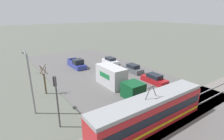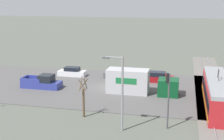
{
  "view_description": "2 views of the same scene",
  "coord_description": "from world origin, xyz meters",
  "px_view_note": "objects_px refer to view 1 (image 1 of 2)",
  "views": [
    {
      "loc": [
        16.74,
        24.94,
        11.2
      ],
      "look_at": [
        2.26,
        4.29,
        2.84
      ],
      "focal_mm": 28.0,
      "sensor_mm": 36.0,
      "label": 1
    },
    {
      "loc": [
        40.79,
        10.72,
        12.25
      ],
      "look_at": [
        3.95,
        1.96,
        3.48
      ],
      "focal_mm": 50.0,
      "sensor_mm": 36.0,
      "label": 2
    }
  ],
  "objects_px": {
    "street_tree": "(45,81)",
    "box_truck": "(116,79)",
    "light_rail_tram": "(150,112)",
    "sedan_car_1": "(133,69)",
    "pickup_truck": "(77,64)",
    "sedan_car_2": "(154,79)",
    "sedan_car_0": "(110,61)",
    "traffic_light_pole": "(57,96)",
    "street_lamp_near_crossing": "(30,79)",
    "no_parking_sign": "(28,66)"
  },
  "relations": [
    {
      "from": "pickup_truck",
      "to": "light_rail_tram",
      "type": "bearing_deg",
      "value": 84.28
    },
    {
      "from": "traffic_light_pole",
      "to": "street_tree",
      "type": "bearing_deg",
      "value": -96.61
    },
    {
      "from": "light_rail_tram",
      "to": "box_truck",
      "type": "relative_size",
      "value": 1.49
    },
    {
      "from": "box_truck",
      "to": "sedan_car_2",
      "type": "bearing_deg",
      "value": 162.14
    },
    {
      "from": "sedan_car_0",
      "to": "sedan_car_1",
      "type": "bearing_deg",
      "value": -88.36
    },
    {
      "from": "sedan_car_0",
      "to": "no_parking_sign",
      "type": "height_order",
      "value": "no_parking_sign"
    },
    {
      "from": "street_tree",
      "to": "box_truck",
      "type": "bearing_deg",
      "value": 155.83
    },
    {
      "from": "box_truck",
      "to": "sedan_car_2",
      "type": "xyz_separation_m",
      "value": [
        -6.37,
        2.05,
        -0.82
      ]
    },
    {
      "from": "traffic_light_pole",
      "to": "sedan_car_1",
      "type": "bearing_deg",
      "value": -153.95
    },
    {
      "from": "traffic_light_pole",
      "to": "street_tree",
      "type": "height_order",
      "value": "traffic_light_pole"
    },
    {
      "from": "traffic_light_pole",
      "to": "street_lamp_near_crossing",
      "type": "distance_m",
      "value": 4.58
    },
    {
      "from": "sedan_car_1",
      "to": "street_tree",
      "type": "distance_m",
      "value": 16.62
    },
    {
      "from": "box_truck",
      "to": "pickup_truck",
      "type": "distance_m",
      "value": 13.26
    },
    {
      "from": "sedan_car_1",
      "to": "street_tree",
      "type": "xyz_separation_m",
      "value": [
        16.57,
        -0.09,
        1.28
      ]
    },
    {
      "from": "sedan_car_2",
      "to": "traffic_light_pole",
      "type": "height_order",
      "value": "traffic_light_pole"
    },
    {
      "from": "street_tree",
      "to": "no_parking_sign",
      "type": "distance_m",
      "value": 11.23
    },
    {
      "from": "light_rail_tram",
      "to": "pickup_truck",
      "type": "relative_size",
      "value": 2.51
    },
    {
      "from": "light_rail_tram",
      "to": "no_parking_sign",
      "type": "height_order",
      "value": "light_rail_tram"
    },
    {
      "from": "box_truck",
      "to": "sedan_car_0",
      "type": "distance_m",
      "value": 13.57
    },
    {
      "from": "sedan_car_2",
      "to": "street_lamp_near_crossing",
      "type": "relative_size",
      "value": 0.64
    },
    {
      "from": "sedan_car_0",
      "to": "street_tree",
      "type": "distance_m",
      "value": 18.0
    },
    {
      "from": "sedan_car_2",
      "to": "no_parking_sign",
      "type": "distance_m",
      "value": 23.67
    },
    {
      "from": "light_rail_tram",
      "to": "pickup_truck",
      "type": "height_order",
      "value": "light_rail_tram"
    },
    {
      "from": "sedan_car_0",
      "to": "sedan_car_1",
      "type": "xyz_separation_m",
      "value": [
        -0.21,
        7.49,
        0.05
      ]
    },
    {
      "from": "light_rail_tram",
      "to": "sedan_car_1",
      "type": "height_order",
      "value": "light_rail_tram"
    },
    {
      "from": "light_rail_tram",
      "to": "sedan_car_2",
      "type": "relative_size",
      "value": 3.01
    },
    {
      "from": "sedan_car_0",
      "to": "no_parking_sign",
      "type": "bearing_deg",
      "value": 166.95
    },
    {
      "from": "sedan_car_2",
      "to": "traffic_light_pole",
      "type": "bearing_deg",
      "value": -171.84
    },
    {
      "from": "light_rail_tram",
      "to": "sedan_car_1",
      "type": "distance_m",
      "value": 17.02
    },
    {
      "from": "sedan_car_2",
      "to": "sedan_car_0",
      "type": "bearing_deg",
      "value": 87.61
    },
    {
      "from": "sedan_car_2",
      "to": "no_parking_sign",
      "type": "height_order",
      "value": "no_parking_sign"
    },
    {
      "from": "street_tree",
      "to": "no_parking_sign",
      "type": "bearing_deg",
      "value": -89.31
    },
    {
      "from": "pickup_truck",
      "to": "sedan_car_1",
      "type": "height_order",
      "value": "pickup_truck"
    },
    {
      "from": "traffic_light_pole",
      "to": "street_lamp_near_crossing",
      "type": "bearing_deg",
      "value": -70.91
    },
    {
      "from": "sedan_car_0",
      "to": "street_lamp_near_crossing",
      "type": "relative_size",
      "value": 0.62
    },
    {
      "from": "light_rail_tram",
      "to": "sedan_car_0",
      "type": "bearing_deg",
      "value": -114.68
    },
    {
      "from": "light_rail_tram",
      "to": "sedan_car_0",
      "type": "xyz_separation_m",
      "value": [
        -9.76,
        -21.25,
        -0.96
      ]
    },
    {
      "from": "sedan_car_0",
      "to": "sedan_car_2",
      "type": "distance_m",
      "value": 13.69
    },
    {
      "from": "pickup_truck",
      "to": "street_tree",
      "type": "xyz_separation_m",
      "value": [
        8.89,
        9.01,
        1.2
      ]
    },
    {
      "from": "pickup_truck",
      "to": "sedan_car_2",
      "type": "distance_m",
      "value": 16.77
    },
    {
      "from": "light_rail_tram",
      "to": "box_truck",
      "type": "bearing_deg",
      "value": -106.33
    },
    {
      "from": "sedan_car_2",
      "to": "street_lamp_near_crossing",
      "type": "bearing_deg",
      "value": 174.14
    },
    {
      "from": "traffic_light_pole",
      "to": "box_truck",
      "type": "bearing_deg",
      "value": -156.83
    },
    {
      "from": "sedan_car_0",
      "to": "sedan_car_1",
      "type": "height_order",
      "value": "sedan_car_1"
    },
    {
      "from": "light_rail_tram",
      "to": "no_parking_sign",
      "type": "xyz_separation_m",
      "value": [
        6.73,
        -25.07,
        -0.16
      ]
    },
    {
      "from": "pickup_truck",
      "to": "sedan_car_0",
      "type": "height_order",
      "value": "pickup_truck"
    },
    {
      "from": "no_parking_sign",
      "to": "traffic_light_pole",
      "type": "bearing_deg",
      "value": 87.49
    },
    {
      "from": "light_rail_tram",
      "to": "box_truck",
      "type": "xyz_separation_m",
      "value": [
        -2.82,
        -9.63,
        -0.1
      ]
    },
    {
      "from": "light_rail_tram",
      "to": "no_parking_sign",
      "type": "bearing_deg",
      "value": -74.97
    },
    {
      "from": "sedan_car_1",
      "to": "street_lamp_near_crossing",
      "type": "distance_m",
      "value": 19.85
    }
  ]
}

